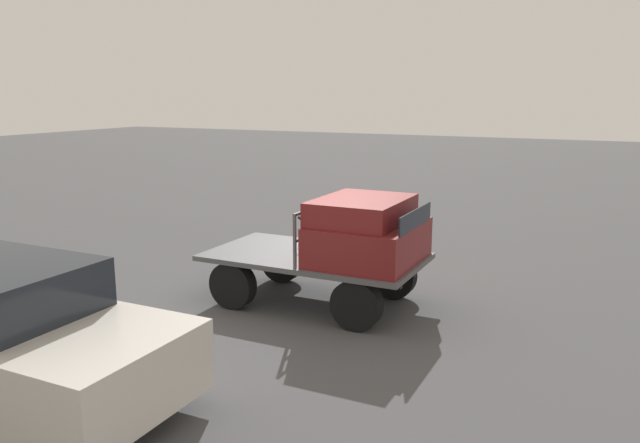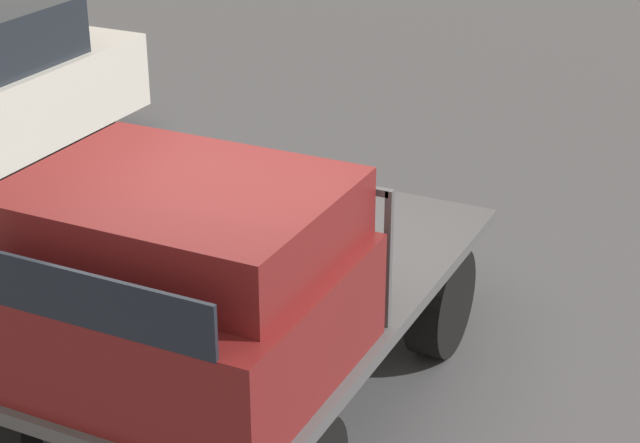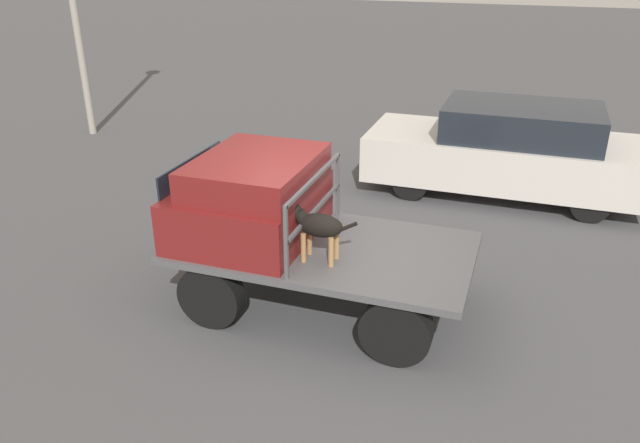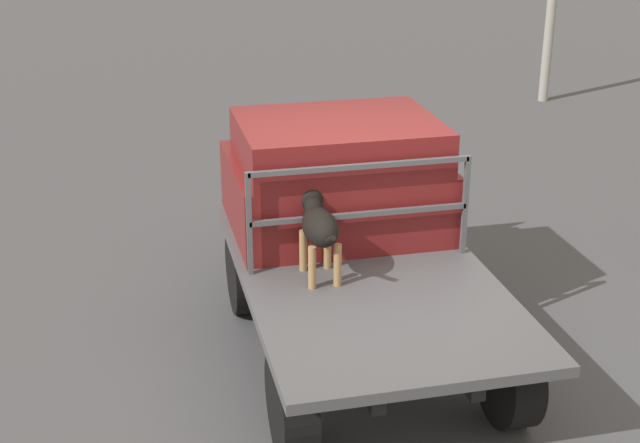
{
  "view_description": "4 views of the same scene",
  "coord_description": "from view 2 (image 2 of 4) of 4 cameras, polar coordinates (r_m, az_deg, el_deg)",
  "views": [
    {
      "loc": [
        4.35,
        -8.7,
        3.38
      ],
      "look_at": [
        -0.09,
        0.36,
        1.28
      ],
      "focal_mm": 35.0,
      "sensor_mm": 36.0,
      "label": 1
    },
    {
      "loc": [
        4.96,
        2.83,
        3.86
      ],
      "look_at": [
        -0.09,
        0.36,
        1.28
      ],
      "focal_mm": 60.0,
      "sensor_mm": 36.0,
      "label": 2
    },
    {
      "loc": [
        -2.08,
        6.13,
        4.05
      ],
      "look_at": [
        -0.09,
        0.36,
        1.28
      ],
      "focal_mm": 35.0,
      "sensor_mm": 36.0,
      "label": 3
    },
    {
      "loc": [
        -6.08,
        1.77,
        3.8
      ],
      "look_at": [
        -0.09,
        0.36,
        1.28
      ],
      "focal_mm": 50.0,
      "sensor_mm": 36.0,
      "label": 4
    }
  ],
  "objects": [
    {
      "name": "ground_plane",
      "position": [
        6.89,
        -3.09,
        -9.45
      ],
      "size": [
        80.0,
        80.0,
        0.0
      ],
      "primitive_type": "plane",
      "color": "#474749"
    },
    {
      "name": "dog",
      "position": [
        6.13,
        -0.34,
        -0.62
      ],
      "size": [
        0.89,
        0.26,
        0.68
      ],
      "rotation": [
        0.0,
        0.0,
        -0.26
      ],
      "color": "#9E7547",
      "rests_on": "flatbed_truck"
    },
    {
      "name": "truck_cab",
      "position": [
        5.59,
        -7.77,
        -3.1
      ],
      "size": [
        1.5,
        1.78,
        0.98
      ],
      "color": "maroon",
      "rests_on": "flatbed_truck"
    },
    {
      "name": "truck_headboard",
      "position": [
        6.15,
        -3.83,
        0.65
      ],
      "size": [
        0.04,
        1.78,
        0.83
      ],
      "color": "#4C4C4F",
      "rests_on": "flatbed_truck"
    },
    {
      "name": "flatbed_truck",
      "position": [
        6.59,
        -3.2,
        -5.27
      ],
      "size": [
        3.44,
        1.9,
        0.82
      ],
      "color": "black",
      "rests_on": "ground"
    }
  ]
}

